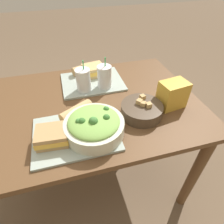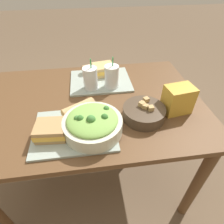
{
  "view_description": "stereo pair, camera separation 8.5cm",
  "coord_description": "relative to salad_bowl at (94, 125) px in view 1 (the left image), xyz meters",
  "views": [
    {
      "loc": [
        -0.09,
        -0.82,
        1.38
      ],
      "look_at": [
        0.08,
        -0.2,
        0.83
      ],
      "focal_mm": 30.0,
      "sensor_mm": 36.0,
      "label": 1
    },
    {
      "loc": [
        -0.01,
        -0.84,
        1.38
      ],
      "look_at": [
        0.08,
        -0.2,
        0.83
      ],
      "focal_mm": 30.0,
      "sensor_mm": 36.0,
      "label": 2
    }
  ],
  "objects": [
    {
      "name": "sandwich_far",
      "position": [
        0.1,
        0.52,
        -0.01
      ],
      "size": [
        0.16,
        0.14,
        0.06
      ],
      "rotation": [
        0.0,
        0.0,
        0.16
      ],
      "color": "tan",
      "rests_on": "tray_far"
    },
    {
      "name": "ground_plane",
      "position": [
        0.01,
        0.24,
        -0.8
      ],
      "size": [
        12.0,
        12.0,
        0.0
      ],
      "primitive_type": "plane",
      "color": "brown"
    },
    {
      "name": "salad_bowl",
      "position": [
        0.0,
        0.0,
        0.0
      ],
      "size": [
        0.27,
        0.27,
        0.11
      ],
      "color": "beige",
      "rests_on": "tray_near"
    },
    {
      "name": "tray_near",
      "position": [
        -0.08,
        0.02,
        -0.05
      ],
      "size": [
        0.38,
        0.3,
        0.01
      ],
      "color": "#99A89E",
      "rests_on": "dining_table"
    },
    {
      "name": "dining_table",
      "position": [
        0.01,
        0.24,
        -0.17
      ],
      "size": [
        1.23,
        0.85,
        0.74
      ],
      "color": "brown",
      "rests_on": "ground_plane"
    },
    {
      "name": "baguette_near",
      "position": [
        -0.06,
        0.14,
        -0.02
      ],
      "size": [
        0.18,
        0.13,
        0.06
      ],
      "rotation": [
        0.0,
        0.0,
        2.09
      ],
      "color": "tan",
      "rests_on": "tray_near"
    },
    {
      "name": "sandwich_near",
      "position": [
        -0.18,
        -0.0,
        -0.01
      ],
      "size": [
        0.14,
        0.12,
        0.06
      ],
      "rotation": [
        0.0,
        0.0,
        -0.08
      ],
      "color": "tan",
      "rests_on": "tray_near"
    },
    {
      "name": "soup_bowl",
      "position": [
        0.26,
        0.07,
        -0.03
      ],
      "size": [
        0.21,
        0.21,
        0.08
      ],
      "color": "#473828",
      "rests_on": "dining_table"
    },
    {
      "name": "chip_bag",
      "position": [
        0.44,
        0.1,
        0.01
      ],
      "size": [
        0.15,
        0.12,
        0.14
      ],
      "rotation": [
        0.0,
        0.0,
        0.14
      ],
      "color": "gold",
      "rests_on": "dining_table"
    },
    {
      "name": "drink_cup_dark",
      "position": [
        0.01,
        0.36,
        0.01
      ],
      "size": [
        0.08,
        0.08,
        0.19
      ],
      "color": "silver",
      "rests_on": "tray_far"
    },
    {
      "name": "baguette_far",
      "position": [
        0.03,
        0.56,
        -0.02
      ],
      "size": [
        0.13,
        0.09,
        0.06
      ],
      "rotation": [
        0.0,
        0.0,
        1.89
      ],
      "color": "tan",
      "rests_on": "tray_far"
    },
    {
      "name": "tray_far",
      "position": [
        0.07,
        0.44,
        -0.05
      ],
      "size": [
        0.38,
        0.3,
        0.01
      ],
      "color": "#99A89E",
      "rests_on": "dining_table"
    },
    {
      "name": "drink_cup_red",
      "position": [
        0.14,
        0.36,
        0.02
      ],
      "size": [
        0.08,
        0.08,
        0.19
      ],
      "color": "silver",
      "rests_on": "tray_far"
    }
  ]
}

